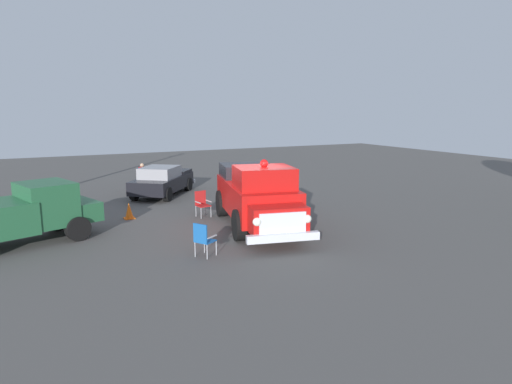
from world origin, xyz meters
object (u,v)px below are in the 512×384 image
(classic_hot_rod, at_px, (163,180))
(parked_pickup, at_px, (18,214))
(vintage_fire_truck, at_px, (258,195))
(spectator_seated, at_px, (143,174))
(lawn_chair_by_car, at_px, (203,238))
(spectator_standing, at_px, (283,183))
(lawn_chair_near_truck, at_px, (142,176))
(lawn_chair_spare, at_px, (202,202))
(traffic_cone, at_px, (129,211))

(classic_hot_rod, xyz_separation_m, parked_pickup, (-6.28, -6.12, 0.24))
(vintage_fire_truck, bearing_deg, spectator_seated, 99.47)
(lawn_chair_by_car, bearing_deg, spectator_standing, 42.76)
(parked_pickup, height_order, lawn_chair_by_car, parked_pickup)
(classic_hot_rod, relative_size, spectator_seated, 3.55)
(vintage_fire_truck, xyz_separation_m, lawn_chair_by_car, (-2.95, -2.31, -0.61))
(parked_pickup, height_order, lawn_chair_near_truck, parked_pickup)
(parked_pickup, bearing_deg, lawn_chair_spare, 8.69)
(vintage_fire_truck, xyz_separation_m, spectator_seated, (-1.76, 10.54, -0.50))
(spectator_standing, bearing_deg, spectator_seated, 121.93)
(spectator_standing, bearing_deg, vintage_fire_truck, -133.02)
(spectator_seated, bearing_deg, vintage_fire_truck, -80.53)
(lawn_chair_spare, relative_size, spectator_seated, 0.79)
(vintage_fire_truck, xyz_separation_m, lawn_chair_spare, (-1.24, 2.47, -0.61))
(spectator_seated, xyz_separation_m, spectator_standing, (4.64, -7.45, 0.27))
(classic_hot_rod, height_order, lawn_chair_by_car, classic_hot_rod)
(vintage_fire_truck, bearing_deg, traffic_cone, 139.23)
(classic_hot_rod, height_order, lawn_chair_near_truck, classic_hot_rod)
(lawn_chair_near_truck, bearing_deg, spectator_seated, -100.14)
(spectator_standing, distance_m, traffic_cone, 6.86)
(vintage_fire_truck, height_order, spectator_seated, vintage_fire_truck)
(vintage_fire_truck, bearing_deg, spectator_standing, 46.98)
(parked_pickup, bearing_deg, traffic_cone, 26.80)
(classic_hot_rod, xyz_separation_m, lawn_chair_near_truck, (-0.31, 3.07, -0.16))
(vintage_fire_truck, xyz_separation_m, traffic_cone, (-3.93, 3.39, -0.89))
(lawn_chair_spare, xyz_separation_m, traffic_cone, (-2.69, 0.92, -0.28))
(lawn_chair_near_truck, relative_size, traffic_cone, 1.61)
(parked_pickup, bearing_deg, spectator_seated, 56.72)
(lawn_chair_spare, bearing_deg, vintage_fire_truck, -63.37)
(traffic_cone, bearing_deg, lawn_chair_spare, -18.80)
(vintage_fire_truck, distance_m, lawn_chair_near_truck, 10.83)
(lawn_chair_by_car, height_order, spectator_standing, spectator_standing)
(vintage_fire_truck, distance_m, lawn_chair_spare, 2.83)
(classic_hot_rod, bearing_deg, lawn_chair_by_car, -98.77)
(vintage_fire_truck, height_order, classic_hot_rod, vintage_fire_truck)
(lawn_chair_spare, height_order, spectator_standing, spectator_standing)
(spectator_seated, relative_size, spectator_standing, 0.77)
(vintage_fire_truck, relative_size, traffic_cone, 9.90)
(spectator_standing, bearing_deg, classic_hot_rod, 133.64)
(lawn_chair_by_car, relative_size, spectator_seated, 0.79)
(parked_pickup, bearing_deg, classic_hot_rod, 44.25)
(spectator_seated, relative_size, traffic_cone, 2.03)
(vintage_fire_truck, distance_m, spectator_seated, 10.70)
(vintage_fire_truck, bearing_deg, classic_hot_rod, 100.58)
(lawn_chair_near_truck, distance_m, spectator_standing, 8.89)
(lawn_chair_by_car, height_order, lawn_chair_spare, same)
(classic_hot_rod, distance_m, parked_pickup, 8.77)
(vintage_fire_truck, height_order, lawn_chair_spare, vintage_fire_truck)
(classic_hot_rod, relative_size, traffic_cone, 7.22)
(lawn_chair_by_car, height_order, spectator_seated, spectator_seated)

